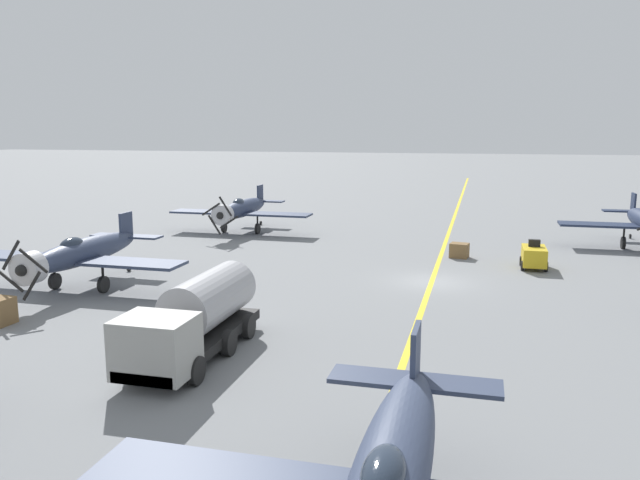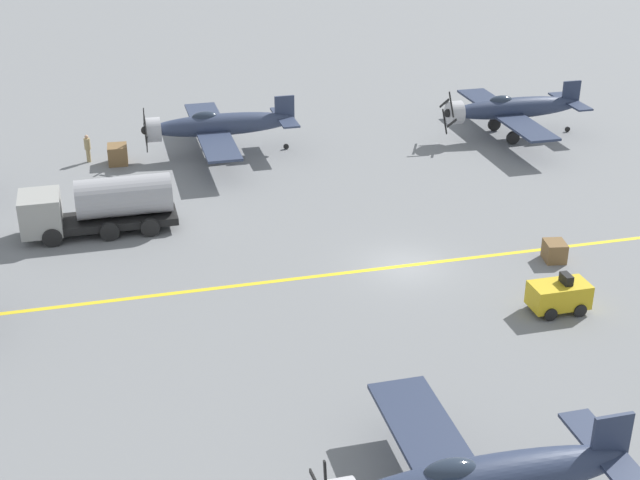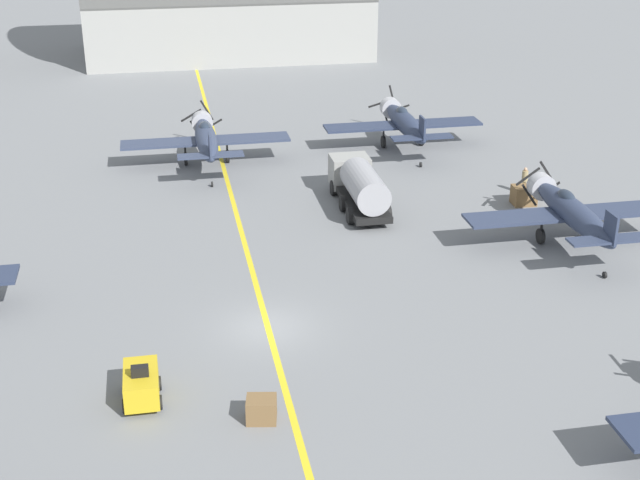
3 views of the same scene
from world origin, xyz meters
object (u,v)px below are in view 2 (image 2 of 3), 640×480
airplane_mid_right (217,125)px  supply_crate_mid_lane (554,251)px  airplane_near_right (510,109)px  supply_crate_by_tanker (118,154)px  ground_crew_inspecting (88,147)px  tow_tractor (559,295)px  fuel_tanker (98,206)px

airplane_mid_right → supply_crate_mid_lane: bearing=-147.5°
supply_crate_mid_lane → airplane_mid_right: bearing=35.5°
supply_crate_mid_lane → airplane_near_right: bearing=-18.4°
airplane_mid_right → supply_crate_by_tanker: bearing=87.0°
ground_crew_inspecting → supply_crate_mid_lane: (-20.24, -22.12, -0.49)m
tow_tractor → supply_crate_by_tanker: tow_tractor is taller
airplane_mid_right → ground_crew_inspecting: airplane_mid_right is taller
airplane_mid_right → airplane_near_right: bearing=-96.9°
fuel_tanker → supply_crate_mid_lane: 23.56m
airplane_mid_right → tow_tractor: 26.81m
airplane_near_right → tow_tractor: bearing=149.0°
airplane_near_right → supply_crate_by_tanker: bearing=76.1°
airplane_near_right → airplane_mid_right: bearing=75.1°
supply_crate_by_tanker → supply_crate_mid_lane: supply_crate_by_tanker is taller
tow_tractor → fuel_tanker: bearing=54.9°
fuel_tanker → tow_tractor: bearing=-125.1°
supply_crate_by_tanker → supply_crate_mid_lane: size_ratio=1.22×
tow_tractor → supply_crate_mid_lane: size_ratio=2.19×
airplane_mid_right → tow_tractor: bearing=-157.3°
supply_crate_by_tanker → airplane_near_right: bearing=-92.9°
ground_crew_inspecting → supply_crate_mid_lane: ground_crew_inspecting is taller
airplane_near_right → fuel_tanker: size_ratio=1.50×
tow_tractor → ground_crew_inspecting: 31.84m
fuel_tanker → supply_crate_mid_lane: fuel_tanker is taller
ground_crew_inspecting → supply_crate_mid_lane: bearing=-132.5°
fuel_tanker → tow_tractor: (-13.67, -19.48, -0.72)m
airplane_mid_right → fuel_tanker: (-10.45, 7.82, -0.50)m
tow_tractor → airplane_mid_right: bearing=25.8°
tow_tractor → supply_crate_by_tanker: (24.11, 18.05, -0.19)m
tow_tractor → supply_crate_mid_lane: tow_tractor is taller
airplane_near_right → supply_crate_mid_lane: (-18.13, 6.04, -1.52)m
ground_crew_inspecting → supply_crate_mid_lane: 29.99m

